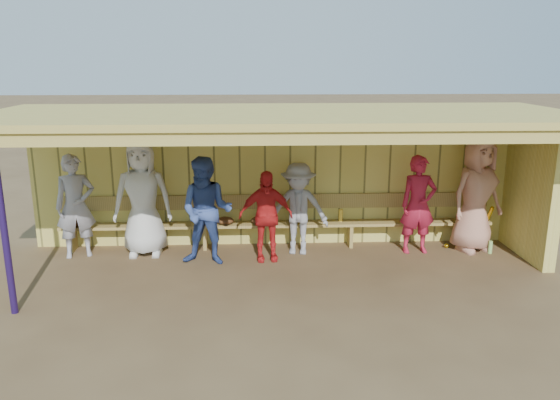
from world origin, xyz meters
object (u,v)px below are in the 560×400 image
object	(u,v)px
player_b	(143,198)
player_c	(207,211)
player_g	(418,205)
player_e	(298,209)
bench	(278,218)
player_d	(266,216)
player_a	(76,206)
player_h	(476,195)

from	to	relation	value
player_b	player_c	bearing A→B (deg)	-26.27
player_b	player_g	size ratio (longest dim) A/B	1.18
player_b	player_c	world-z (taller)	player_b
player_c	player_g	size ratio (longest dim) A/B	1.04
player_e	player_b	bearing A→B (deg)	-172.21
player_e	bench	xyz separation A→B (m)	(-0.33, 0.38, -0.27)
player_c	player_d	distance (m)	0.97
player_a	player_h	size ratio (longest dim) A/B	0.88
player_d	player_c	bearing A→B (deg)	-177.14
player_g	player_e	bearing A→B (deg)	175.81
player_c	player_d	size ratio (longest dim) A/B	1.17
player_d	bench	distance (m)	0.75
player_a	player_g	bearing A→B (deg)	-19.32
player_a	player_c	world-z (taller)	player_c
player_c	player_a	bearing A→B (deg)	178.04
player_h	player_d	bearing A→B (deg)	164.40
player_b	player_d	distance (m)	2.11
player_d	player_h	world-z (taller)	player_h
player_g	player_a	bearing A→B (deg)	176.23
player_a	bench	size ratio (longest dim) A/B	0.23
player_g	player_h	xyz separation A→B (m)	(1.02, 0.06, 0.15)
player_e	player_g	xyz separation A→B (m)	(2.05, -0.04, 0.05)
player_a	player_g	distance (m)	5.79
player_e	player_g	size ratio (longest dim) A/B	0.94
player_e	player_h	distance (m)	3.08
player_a	player_b	bearing A→B (deg)	-16.43
player_g	player_h	size ratio (longest dim) A/B	0.85
player_c	bench	bearing A→B (deg)	43.67
player_b	player_d	world-z (taller)	player_b
player_b	player_e	distance (m)	2.63
player_c	bench	world-z (taller)	player_c
player_a	bench	xyz separation A→B (m)	(3.40, 0.35, -0.35)
player_c	player_g	bearing A→B (deg)	15.75
player_b	player_g	xyz separation A→B (m)	(4.68, -0.11, -0.15)
player_a	player_e	world-z (taller)	player_a
player_d	player_e	xyz separation A→B (m)	(0.56, 0.30, 0.04)
player_d	player_e	bearing A→B (deg)	23.17
player_a	player_e	xyz separation A→B (m)	(3.73, -0.03, -0.08)
player_b	player_d	bearing A→B (deg)	-12.31
player_c	player_d	bearing A→B (deg)	17.22
player_b	player_c	distance (m)	1.22
player_c	player_d	xyz separation A→B (m)	(0.95, 0.13, -0.13)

